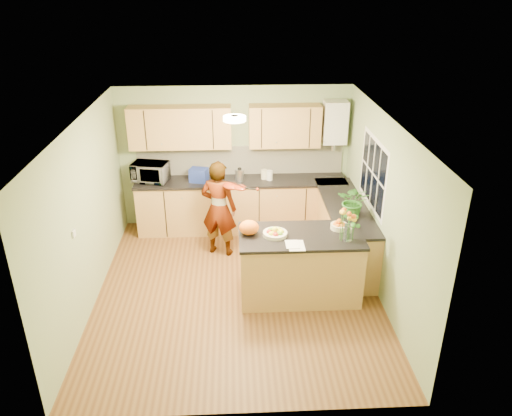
{
  "coord_description": "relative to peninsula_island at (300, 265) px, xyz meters",
  "views": [
    {
      "loc": [
        -0.03,
        -6.06,
        4.15
      ],
      "look_at": [
        0.29,
        0.5,
        1.08
      ],
      "focal_mm": 35.0,
      "sensor_mm": 36.0,
      "label": 1
    }
  ],
  "objects": [
    {
      "name": "right_counter",
      "position": [
        0.83,
        0.99,
        -0.01
      ],
      "size": [
        0.62,
        2.24,
        0.94
      ],
      "color": "#A68142",
      "rests_on": "floor"
    },
    {
      "name": "wall_right",
      "position": [
        1.13,
        0.14,
        0.77
      ],
      "size": [
        0.02,
        4.5,
        2.5
      ],
      "primitive_type": "cube",
      "color": "#91A676",
      "rests_on": "floor"
    },
    {
      "name": "wall_back",
      "position": [
        -0.87,
        2.39,
        0.77
      ],
      "size": [
        4.0,
        0.02,
        2.5
      ],
      "primitive_type": "cube",
      "color": "#91A676",
      "rests_on": "floor"
    },
    {
      "name": "jar_cream",
      "position": [
        -0.36,
        2.13,
        0.54
      ],
      "size": [
        0.12,
        0.12,
        0.16
      ],
      "primitive_type": "cylinder",
      "rotation": [
        0.0,
        0.0,
        0.11
      ],
      "color": "beige",
      "rests_on": "back_counter"
    },
    {
      "name": "papers",
      "position": [
        -0.1,
        -0.3,
        0.49
      ],
      "size": [
        0.21,
        0.29,
        0.01
      ],
      "primitive_type": "cube",
      "color": "white",
      "rests_on": "peninsula_island"
    },
    {
      "name": "potted_plant",
      "position": [
        0.83,
        0.56,
        0.71
      ],
      "size": [
        0.56,
        0.53,
        0.5
      ],
      "primitive_type": "imported",
      "rotation": [
        0.0,
        0.0,
        -0.39
      ],
      "color": "#367E2A",
      "rests_on": "right_counter"
    },
    {
      "name": "wall_front",
      "position": [
        -0.87,
        -2.11,
        0.77
      ],
      "size": [
        4.0,
        0.02,
        2.5
      ],
      "primitive_type": "cube",
      "color": "#91A676",
      "rests_on": "floor"
    },
    {
      "name": "boiler",
      "position": [
        0.83,
        2.23,
        1.41
      ],
      "size": [
        0.4,
        0.3,
        0.86
      ],
      "color": "silver",
      "rests_on": "wall_back"
    },
    {
      "name": "violin",
      "position": [
        -0.94,
        1.03,
        0.79
      ],
      "size": [
        0.69,
        0.6,
        0.17
      ],
      "primitive_type": null,
      "rotation": [
        0.17,
        0.0,
        -0.61
      ],
      "color": "#4A0804",
      "rests_on": "violinist"
    },
    {
      "name": "violinist",
      "position": [
        -1.14,
        1.25,
        0.31
      ],
      "size": [
        0.67,
        0.54,
        1.59
      ],
      "primitive_type": "imported",
      "rotation": [
        0.0,
        0.0,
        2.82
      ],
      "color": "#E09F89",
      "rests_on": "floor"
    },
    {
      "name": "light_switch",
      "position": [
        -2.85,
        -0.46,
        0.82
      ],
      "size": [
        0.02,
        0.09,
        0.09
      ],
      "primitive_type": "cube",
      "color": "silver",
      "rests_on": "wall_left"
    },
    {
      "name": "upper_cabinets",
      "position": [
        -1.04,
        2.22,
        1.37
      ],
      "size": [
        3.2,
        0.34,
        0.7
      ],
      "color": "#A68142",
      "rests_on": "wall_back"
    },
    {
      "name": "back_counter",
      "position": [
        -0.77,
        2.09,
        -0.01
      ],
      "size": [
        3.64,
        0.62,
        0.94
      ],
      "color": "#A68142",
      "rests_on": "floor"
    },
    {
      "name": "orange_bag",
      "position": [
        -0.7,
        0.05,
        0.58
      ],
      "size": [
        0.28,
        0.24,
        0.2
      ],
      "primitive_type": "ellipsoid",
      "rotation": [
        0.0,
        0.0,
        0.06
      ],
      "color": "orange",
      "rests_on": "peninsula_island"
    },
    {
      "name": "peninsula_island",
      "position": [
        0.0,
        0.0,
        0.0
      ],
      "size": [
        1.68,
        0.86,
        0.96
      ],
      "color": "#A68142",
      "rests_on": "floor"
    },
    {
      "name": "ceiling",
      "position": [
        -0.87,
        0.14,
        2.02
      ],
      "size": [
        4.0,
        4.5,
        0.02
      ],
      "primitive_type": "cube",
      "color": "white",
      "rests_on": "wall_back"
    },
    {
      "name": "ceiling_lamp",
      "position": [
        -0.87,
        0.44,
        1.98
      ],
      "size": [
        0.3,
        0.3,
        0.07
      ],
      "color": "#FFEABF",
      "rests_on": "ceiling"
    },
    {
      "name": "splashback",
      "position": [
        -0.77,
        2.38,
        0.72
      ],
      "size": [
        3.6,
        0.02,
        0.52
      ],
      "primitive_type": "cube",
      "color": "silver",
      "rests_on": "back_counter"
    },
    {
      "name": "kettle",
      "position": [
        -0.79,
        2.07,
        0.57
      ],
      "size": [
        0.15,
        0.15,
        0.28
      ],
      "rotation": [
        0.0,
        0.0,
        0.35
      ],
      "color": "#B9B9BE",
      "rests_on": "back_counter"
    },
    {
      "name": "wall_left",
      "position": [
        -2.87,
        0.14,
        0.77
      ],
      "size": [
        0.02,
        4.5,
        2.5
      ],
      "primitive_type": "cube",
      "color": "#91A676",
      "rests_on": "floor"
    },
    {
      "name": "floor",
      "position": [
        -0.87,
        0.14,
        -0.48
      ],
      "size": [
        4.5,
        4.5,
        0.0
      ],
      "primitive_type": "plane",
      "color": "brown",
      "rests_on": "ground"
    },
    {
      "name": "microwave",
      "position": [
        -2.31,
        2.13,
        0.62
      ],
      "size": [
        0.66,
        0.51,
        0.32
      ],
      "primitive_type": "imported",
      "rotation": [
        0.0,
        0.0,
        -0.21
      ],
      "color": "silver",
      "rests_on": "back_counter"
    },
    {
      "name": "orange_bowl",
      "position": [
        0.55,
        0.15,
        0.54
      ],
      "size": [
        0.24,
        0.24,
        0.14
      ],
      "color": "beige",
      "rests_on": "peninsula_island"
    },
    {
      "name": "flower_vase",
      "position": [
        0.6,
        -0.18,
        0.81
      ],
      "size": [
        0.27,
        0.27,
        0.5
      ],
      "rotation": [
        0.0,
        0.0,
        0.35
      ],
      "color": "silver",
      "rests_on": "peninsula_island"
    },
    {
      "name": "jar_white",
      "position": [
        -0.27,
        2.07,
        0.54
      ],
      "size": [
        0.13,
        0.13,
        0.17
      ],
      "primitive_type": "cylinder",
      "rotation": [
        0.0,
        0.0,
        0.3
      ],
      "color": "silver",
      "rests_on": "back_counter"
    },
    {
      "name": "blue_box",
      "position": [
        -1.48,
        2.06,
        0.57
      ],
      "size": [
        0.34,
        0.28,
        0.23
      ],
      "primitive_type": "cube",
      "rotation": [
        0.0,
        0.0,
        -0.27
      ],
      "color": "navy",
      "rests_on": "back_counter"
    },
    {
      "name": "window_right",
      "position": [
        1.13,
        0.74,
        1.07
      ],
      "size": [
        0.01,
        1.3,
        1.05
      ],
      "color": "silver",
      "rests_on": "wall_right"
    },
    {
      "name": "fruit_dish",
      "position": [
        -0.35,
        0.0,
        0.53
      ],
      "size": [
        0.33,
        0.33,
        0.12
      ],
      "color": "beige",
      "rests_on": "peninsula_island"
    }
  ]
}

